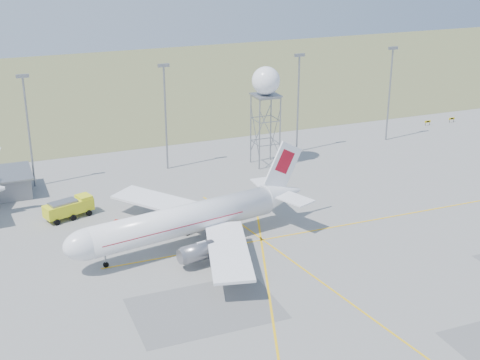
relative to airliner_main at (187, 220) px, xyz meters
name	(u,v)px	position (x,y,z in m)	size (l,w,h in m)	color
ground	(413,338)	(16.61, -32.51, -4.09)	(400.00, 400.00, 0.00)	gray
grass_strip	(130,86)	(16.61, 107.49, -4.07)	(400.00, 120.00, 0.03)	#5A6739
mast_a	(28,122)	(-18.39, 33.49, 7.98)	(2.20, 0.50, 20.50)	gray
mast_b	(165,108)	(6.61, 33.49, 7.98)	(2.20, 0.50, 20.50)	gray
mast_c	(298,95)	(34.61, 33.49, 7.98)	(2.20, 0.50, 20.50)	gray
mast_d	(390,86)	(56.61, 33.49, 7.98)	(2.20, 0.50, 20.50)	gray
taxi_sign_near	(428,122)	(72.21, 39.48, -3.20)	(1.60, 0.17, 1.20)	black
taxi_sign_far	(452,119)	(79.21, 39.48, -3.20)	(1.60, 0.17, 1.20)	black
airliner_main	(187,220)	(0.00, 0.00, 0.00)	(39.09, 37.53, 13.34)	white
radar_tower	(266,111)	(25.16, 28.60, 6.87)	(5.39, 5.39, 19.52)	gray
fire_truck	(70,209)	(-14.55, 16.80, -2.56)	(8.37, 5.10, 3.17)	yellow
baggage_tug	(120,228)	(-8.36, 8.39, -3.42)	(2.74, 2.70, 1.76)	#AD160C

